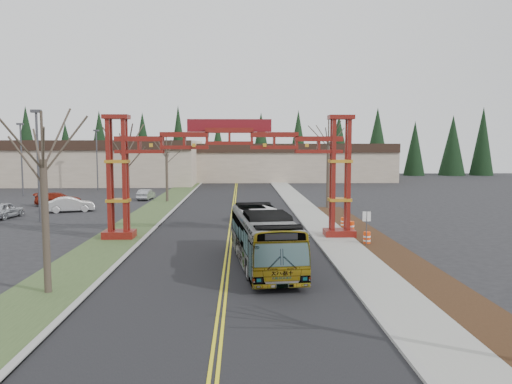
{
  "coord_description": "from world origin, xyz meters",
  "views": [
    {
      "loc": [
        0.83,
        -17.86,
        6.77
      ],
      "look_at": [
        1.82,
        15.41,
        3.62
      ],
      "focal_mm": 35.0,
      "sensor_mm": 36.0,
      "label": 1
    }
  ],
  "objects_px": {
    "retail_building_west": "(68,162)",
    "light_pole_mid": "(21,154)",
    "parked_car_near_b": "(71,204)",
    "parked_car_mid_a": "(58,199)",
    "gateway_arch": "(230,156)",
    "bare_tree_right_far": "(328,143)",
    "barrel_mid": "(351,228)",
    "light_pole_far": "(97,155)",
    "parked_car_near_a": "(4,210)",
    "retail_building_east": "(288,162)",
    "bare_tree_median_near": "(43,161)",
    "barrel_south": "(367,238)",
    "light_pole_near": "(38,157)",
    "street_sign": "(367,222)",
    "silver_sedan": "(255,214)",
    "parked_car_far_a": "(146,194)",
    "bare_tree_median_far": "(166,154)",
    "transit_bus": "(264,238)",
    "barrel_north": "(344,223)",
    "bare_tree_median_mid": "(127,153)"
  },
  "relations": [
    {
      "from": "bare_tree_median_mid",
      "to": "light_pole_mid",
      "type": "xyz_separation_m",
      "value": [
        -20.08,
        27.79,
        -0.56
      ]
    },
    {
      "from": "parked_car_mid_a",
      "to": "bare_tree_right_far",
      "type": "bearing_deg",
      "value": -112.3
    },
    {
      "from": "light_pole_near",
      "to": "light_pole_mid",
      "type": "distance_m",
      "value": 25.1
    },
    {
      "from": "light_pole_near",
      "to": "parked_car_near_b",
      "type": "bearing_deg",
      "value": 86.16
    },
    {
      "from": "silver_sedan",
      "to": "barrel_south",
      "type": "bearing_deg",
      "value": -56.32
    },
    {
      "from": "retail_building_east",
      "to": "bare_tree_median_near",
      "type": "bearing_deg",
      "value": -103.44
    },
    {
      "from": "silver_sedan",
      "to": "parked_car_far_a",
      "type": "relative_size",
      "value": 1.2
    },
    {
      "from": "retail_building_east",
      "to": "bare_tree_median_near",
      "type": "height_order",
      "value": "bare_tree_median_near"
    },
    {
      "from": "barrel_mid",
      "to": "silver_sedan",
      "type": "bearing_deg",
      "value": 139.78
    },
    {
      "from": "retail_building_west",
      "to": "light_pole_mid",
      "type": "xyz_separation_m",
      "value": [
        1.92,
        -23.22,
        1.81
      ]
    },
    {
      "from": "barrel_mid",
      "to": "retail_building_west",
      "type": "bearing_deg",
      "value": 126.6
    },
    {
      "from": "barrel_south",
      "to": "barrel_north",
      "type": "height_order",
      "value": "barrel_south"
    },
    {
      "from": "retail_building_west",
      "to": "parked_car_near_b",
      "type": "height_order",
      "value": "retail_building_west"
    },
    {
      "from": "silver_sedan",
      "to": "light_pole_mid",
      "type": "distance_m",
      "value": 38.44
    },
    {
      "from": "barrel_north",
      "to": "barrel_mid",
      "type": "bearing_deg",
      "value": -90.84
    },
    {
      "from": "retail_building_west",
      "to": "bare_tree_median_far",
      "type": "relative_size",
      "value": 5.97
    },
    {
      "from": "bare_tree_right_far",
      "to": "silver_sedan",
      "type": "bearing_deg",
      "value": -131.16
    },
    {
      "from": "parked_car_near_b",
      "to": "light_pole_far",
      "type": "bearing_deg",
      "value": -11.36
    },
    {
      "from": "light_pole_near",
      "to": "retail_building_east",
      "type": "bearing_deg",
      "value": 63.38
    },
    {
      "from": "barrel_south",
      "to": "bare_tree_median_near",
      "type": "bearing_deg",
      "value": -148.57
    },
    {
      "from": "parked_car_near_b",
      "to": "barrel_mid",
      "type": "xyz_separation_m",
      "value": [
        25.6,
        -13.54,
        -0.26
      ]
    },
    {
      "from": "parked_car_near_a",
      "to": "barrel_mid",
      "type": "height_order",
      "value": "parked_car_near_a"
    },
    {
      "from": "light_pole_mid",
      "to": "bare_tree_median_far",
      "type": "bearing_deg",
      "value": -19.81
    },
    {
      "from": "parked_car_far_a",
      "to": "barrel_south",
      "type": "xyz_separation_m",
      "value": [
        20.35,
        -28.76,
        -0.19
      ]
    },
    {
      "from": "parked_car_near_a",
      "to": "barrel_north",
      "type": "bearing_deg",
      "value": 175.24
    },
    {
      "from": "light_pole_far",
      "to": "bare_tree_median_near",
      "type": "bearing_deg",
      "value": -76.47
    },
    {
      "from": "retail_building_west",
      "to": "silver_sedan",
      "type": "distance_m",
      "value": 56.66
    },
    {
      "from": "light_pole_mid",
      "to": "gateway_arch",
      "type": "bearing_deg",
      "value": -47.58
    },
    {
      "from": "street_sign",
      "to": "barrel_mid",
      "type": "xyz_separation_m",
      "value": [
        -0.02,
        4.63,
        -1.21
      ]
    },
    {
      "from": "parked_car_near_a",
      "to": "parked_car_near_b",
      "type": "xyz_separation_m",
      "value": [
        4.66,
        4.27,
        -0.0
      ]
    },
    {
      "from": "gateway_arch",
      "to": "barrel_mid",
      "type": "distance_m",
      "value": 10.73
    },
    {
      "from": "parked_car_near_a",
      "to": "bare_tree_right_far",
      "type": "xyz_separation_m",
      "value": [
        31.13,
        5.89,
        6.26
      ]
    },
    {
      "from": "bare_tree_median_near",
      "to": "barrel_south",
      "type": "relative_size",
      "value": 9.11
    },
    {
      "from": "bare_tree_median_near",
      "to": "barrel_mid",
      "type": "relative_size",
      "value": 8.33
    },
    {
      "from": "retail_building_east",
      "to": "light_pole_mid",
      "type": "xyz_separation_m",
      "value": [
        -38.08,
        -31.22,
        2.05
      ]
    },
    {
      "from": "retail_building_east",
      "to": "retail_building_west",
      "type": "bearing_deg",
      "value": -168.69
    },
    {
      "from": "bare_tree_median_near",
      "to": "light_pole_far",
      "type": "distance_m",
      "value": 53.87
    },
    {
      "from": "parked_car_near_b",
      "to": "street_sign",
      "type": "bearing_deg",
      "value": -146.39
    },
    {
      "from": "retail_building_west",
      "to": "bare_tree_median_near",
      "type": "bearing_deg",
      "value": -71.9
    },
    {
      "from": "retail_building_east",
      "to": "light_pole_far",
      "type": "relative_size",
      "value": 4.22
    },
    {
      "from": "retail_building_west",
      "to": "parked_car_near_b",
      "type": "distance_m",
      "value": 41.52
    },
    {
      "from": "gateway_arch",
      "to": "retail_building_west",
      "type": "relative_size",
      "value": 0.4
    },
    {
      "from": "light_pole_near",
      "to": "transit_bus",
      "type": "bearing_deg",
      "value": -41.25
    },
    {
      "from": "bare_tree_right_far",
      "to": "light_pole_mid",
      "type": "xyz_separation_m",
      "value": [
        -38.08,
        14.3,
        -1.45
      ]
    },
    {
      "from": "light_pole_mid",
      "to": "light_pole_far",
      "type": "relative_size",
      "value": 1.07
    },
    {
      "from": "parked_car_near_b",
      "to": "light_pole_near",
      "type": "xyz_separation_m",
      "value": [
        -0.44,
        -6.56,
        4.92
      ]
    },
    {
      "from": "light_pole_mid",
      "to": "light_pole_far",
      "type": "distance_m",
      "value": 11.16
    },
    {
      "from": "parked_car_far_a",
      "to": "light_pole_mid",
      "type": "relative_size",
      "value": 0.41
    },
    {
      "from": "parked_car_near_b",
      "to": "parked_car_mid_a",
      "type": "relative_size",
      "value": 0.92
    },
    {
      "from": "light_pole_near",
      "to": "barrel_south",
      "type": "height_order",
      "value": "light_pole_near"
    }
  ]
}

